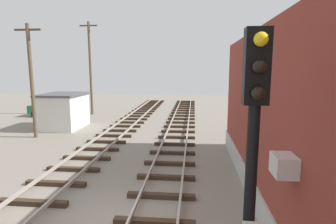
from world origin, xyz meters
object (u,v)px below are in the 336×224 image
at_px(parked_car_white, 60,99).
at_px(utility_pole_near, 31,79).
at_px(utility_pole_far, 90,67).
at_px(parked_car_green, 52,107).
at_px(signal_mast, 252,161).
at_px(control_hut, 64,111).

xyz_separation_m(parked_car_white, utility_pole_near, (6.09, -15.28, 3.09)).
height_order(parked_car_white, utility_pole_far, utility_pole_far).
bearing_deg(parked_car_white, parked_car_green, -68.01).
xyz_separation_m(signal_mast, parked_car_white, (-17.84, 28.45, -2.41)).
bearing_deg(control_hut, parked_car_white, 118.57).
bearing_deg(utility_pole_far, signal_mast, -63.44).
xyz_separation_m(parked_car_green, utility_pole_near, (3.21, -8.15, 3.09)).
bearing_deg(utility_pole_far, utility_pole_near, -91.77).
bearing_deg(control_hut, parked_car_green, 126.65).
relative_size(control_hut, parked_car_green, 0.90).
relative_size(control_hut, parked_car_white, 0.90).
height_order(parked_car_green, parked_car_white, same).
distance_m(control_hut, utility_pole_near, 4.10).
bearing_deg(utility_pole_near, parked_car_green, 111.51).
bearing_deg(parked_car_green, utility_pole_far, 24.17).
bearing_deg(parked_car_green, signal_mast, -54.95).
bearing_deg(utility_pole_near, control_hut, 80.41).
distance_m(signal_mast, control_hut, 19.88).
relative_size(parked_car_green, parked_car_white, 1.00).
bearing_deg(signal_mast, utility_pole_near, 131.73).
xyz_separation_m(control_hut, utility_pole_far, (-0.23, 6.60, 3.47)).
relative_size(parked_car_green, utility_pole_far, 0.45).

